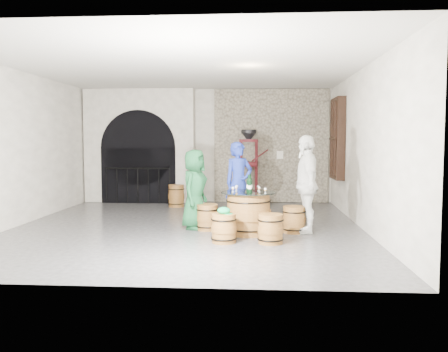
# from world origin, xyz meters

# --- Properties ---
(ground) EXTENTS (8.00, 8.00, 0.00)m
(ground) POSITION_xyz_m (0.00, 0.00, 0.00)
(ground) COLOR #313134
(ground) RESTS_ON ground
(wall_back) EXTENTS (8.00, 0.00, 8.00)m
(wall_back) POSITION_xyz_m (0.00, 4.00, 1.60)
(wall_back) COLOR silver
(wall_back) RESTS_ON ground
(wall_front) EXTENTS (8.00, 0.00, 8.00)m
(wall_front) POSITION_xyz_m (0.00, -4.00, 1.60)
(wall_front) COLOR silver
(wall_front) RESTS_ON ground
(wall_left) EXTENTS (0.00, 8.00, 8.00)m
(wall_left) POSITION_xyz_m (-3.50, 0.00, 1.60)
(wall_left) COLOR silver
(wall_left) RESTS_ON ground
(wall_right) EXTENTS (0.00, 8.00, 8.00)m
(wall_right) POSITION_xyz_m (3.50, 0.00, 1.60)
(wall_right) COLOR silver
(wall_right) RESTS_ON ground
(ceiling) EXTENTS (8.00, 8.00, 0.00)m
(ceiling) POSITION_xyz_m (0.00, 0.00, 3.20)
(ceiling) COLOR beige
(ceiling) RESTS_ON wall_back
(stone_facing_panel) EXTENTS (3.20, 0.12, 3.18)m
(stone_facing_panel) POSITION_xyz_m (1.80, 3.94, 1.60)
(stone_facing_panel) COLOR gray
(stone_facing_panel) RESTS_ON ground
(arched_opening) EXTENTS (3.10, 0.60, 3.19)m
(arched_opening) POSITION_xyz_m (-1.90, 3.74, 1.58)
(arched_opening) COLOR silver
(arched_opening) RESTS_ON ground
(shuttered_window) EXTENTS (0.23, 1.10, 2.00)m
(shuttered_window) POSITION_xyz_m (3.38, 2.40, 1.80)
(shuttered_window) COLOR black
(shuttered_window) RESTS_ON wall_right
(barrel_table) EXTENTS (1.04, 1.04, 0.80)m
(barrel_table) POSITION_xyz_m (1.24, -0.68, 0.40)
(barrel_table) COLOR olive
(barrel_table) RESTS_ON ground
(barrel_stool_left) EXTENTS (0.45, 0.45, 0.51)m
(barrel_stool_left) POSITION_xyz_m (0.43, -0.32, 0.25)
(barrel_stool_left) COLOR olive
(barrel_stool_left) RESTS_ON ground
(barrel_stool_far) EXTENTS (0.45, 0.45, 0.51)m
(barrel_stool_far) POSITION_xyz_m (1.07, 0.19, 0.25)
(barrel_stool_far) COLOR olive
(barrel_stool_far) RESTS_ON ground
(barrel_stool_right) EXTENTS (0.45, 0.45, 0.51)m
(barrel_stool_right) POSITION_xyz_m (2.11, -0.49, 0.25)
(barrel_stool_right) COLOR olive
(barrel_stool_right) RESTS_ON ground
(barrel_stool_near_right) EXTENTS (0.45, 0.45, 0.51)m
(barrel_stool_near_right) POSITION_xyz_m (1.64, -1.47, 0.25)
(barrel_stool_near_right) COLOR olive
(barrel_stool_near_right) RESTS_ON ground
(barrel_stool_near_left) EXTENTS (0.45, 0.45, 0.51)m
(barrel_stool_near_left) POSITION_xyz_m (0.84, -1.46, 0.25)
(barrel_stool_near_left) COLOR olive
(barrel_stool_near_left) RESTS_ON ground
(green_cap) EXTENTS (0.26, 0.22, 0.12)m
(green_cap) POSITION_xyz_m (0.84, -1.47, 0.55)
(green_cap) COLOR #0B8042
(green_cap) RESTS_ON barrel_stool_near_left
(person_green) EXTENTS (0.67, 0.87, 1.58)m
(person_green) POSITION_xyz_m (0.16, -0.20, 0.79)
(person_green) COLOR #124222
(person_green) RESTS_ON ground
(person_blue) EXTENTS (0.75, 0.68, 1.73)m
(person_blue) POSITION_xyz_m (1.02, 0.48, 0.86)
(person_blue) COLOR navy
(person_blue) RESTS_ON ground
(person_white) EXTENTS (0.52, 1.12, 1.87)m
(person_white) POSITION_xyz_m (2.34, -0.45, 0.93)
(person_white) COLOR silver
(person_white) RESTS_ON ground
(wine_bottle_left) EXTENTS (0.08, 0.08, 0.32)m
(wine_bottle_left) POSITION_xyz_m (1.25, -0.61, 0.93)
(wine_bottle_left) COLOR black
(wine_bottle_left) RESTS_ON barrel_table
(wine_bottle_center) EXTENTS (0.08, 0.08, 0.32)m
(wine_bottle_center) POSITION_xyz_m (1.27, -0.78, 0.93)
(wine_bottle_center) COLOR black
(wine_bottle_center) RESTS_ON barrel_table
(wine_bottle_right) EXTENTS (0.08, 0.08, 0.32)m
(wine_bottle_right) POSITION_xyz_m (1.28, -0.54, 0.93)
(wine_bottle_right) COLOR black
(wine_bottle_right) RESTS_ON barrel_table
(tasting_glass_a) EXTENTS (0.05, 0.05, 0.10)m
(tasting_glass_a) POSITION_xyz_m (0.96, -0.71, 0.85)
(tasting_glass_a) COLOR #B07022
(tasting_glass_a) RESTS_ON barrel_table
(tasting_glass_b) EXTENTS (0.05, 0.05, 0.10)m
(tasting_glass_b) POSITION_xyz_m (1.45, -0.65, 0.85)
(tasting_glass_b) COLOR #B07022
(tasting_glass_b) RESTS_ON barrel_table
(tasting_glass_c) EXTENTS (0.05, 0.05, 0.10)m
(tasting_glass_c) POSITION_xyz_m (1.01, -0.38, 0.85)
(tasting_glass_c) COLOR #B07022
(tasting_glass_c) RESTS_ON barrel_table
(tasting_glass_d) EXTENTS (0.05, 0.05, 0.10)m
(tasting_glass_d) POSITION_xyz_m (1.43, -0.45, 0.85)
(tasting_glass_d) COLOR #B07022
(tasting_glass_d) RESTS_ON barrel_table
(tasting_glass_e) EXTENTS (0.05, 0.05, 0.10)m
(tasting_glass_e) POSITION_xyz_m (1.55, -0.88, 0.85)
(tasting_glass_e) COLOR #B07022
(tasting_glass_e) RESTS_ON barrel_table
(tasting_glass_f) EXTENTS (0.05, 0.05, 0.10)m
(tasting_glass_f) POSITION_xyz_m (1.00, -0.57, 0.85)
(tasting_glass_f) COLOR #B07022
(tasting_glass_f) RESTS_ON barrel_table
(side_barrel) EXTENTS (0.44, 0.44, 0.58)m
(side_barrel) POSITION_xyz_m (-0.72, 2.84, 0.29)
(side_barrel) COLOR olive
(side_barrel) RESTS_ON ground
(corking_press) EXTENTS (0.85, 0.51, 2.05)m
(corking_press) POSITION_xyz_m (1.18, 3.60, 1.19)
(corking_press) COLOR #4C0C14
(corking_press) RESTS_ON ground
(control_box) EXTENTS (0.18, 0.10, 0.22)m
(control_box) POSITION_xyz_m (2.05, 3.86, 1.35)
(control_box) COLOR silver
(control_box) RESTS_ON wall_back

